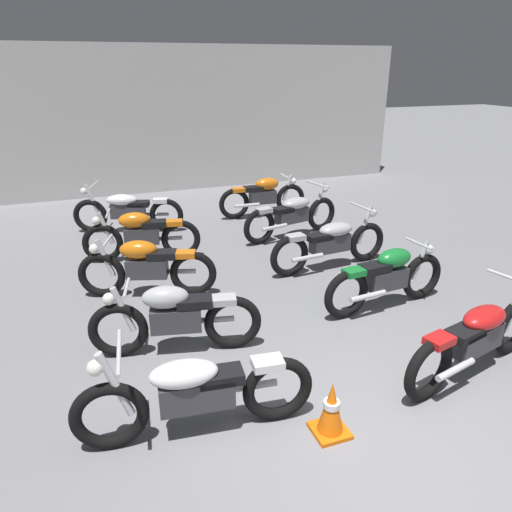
{
  "coord_description": "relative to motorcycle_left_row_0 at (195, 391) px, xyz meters",
  "views": [
    {
      "loc": [
        -2.23,
        -2.63,
        3.13
      ],
      "look_at": [
        0.0,
        3.42,
        0.55
      ],
      "focal_mm": 33.7,
      "sensor_mm": 36.0,
      "label": 1
    }
  ],
  "objects": [
    {
      "name": "back_wall",
      "position": [
        1.53,
        9.13,
        1.35
      ],
      "size": [
        12.88,
        0.24,
        3.6
      ],
      "primitive_type": "cube",
      "color": "#BCBAB7",
      "rests_on": "ground"
    },
    {
      "name": "traffic_cone",
      "position": [
        1.14,
        -0.42,
        -0.19
      ],
      "size": [
        0.32,
        0.32,
        0.54
      ],
      "color": "orange",
      "rests_on": "ground"
    },
    {
      "name": "motorcycle_right_row_4",
      "position": [
        2.98,
        6.06,
        0.01
      ],
      "size": [
        1.97,
        0.48,
        0.88
      ],
      "color": "black",
      "rests_on": "ground"
    },
    {
      "name": "motorcycle_left_row_3",
      "position": [
        0.13,
        4.4,
        0.01
      ],
      "size": [
        1.96,
        0.57,
        0.88
      ],
      "color": "black",
      "rests_on": "ground"
    },
    {
      "name": "motorcycle_left_row_0",
      "position": [
        0.0,
        0.0,
        0.0
      ],
      "size": [
        2.17,
        0.68,
        0.97
      ],
      "color": "black",
      "rests_on": "ground"
    },
    {
      "name": "motorcycle_right_row_3",
      "position": [
        3.02,
        4.61,
        0.0
      ],
      "size": [
        2.14,
        0.81,
        0.97
      ],
      "color": "black",
      "rests_on": "ground"
    },
    {
      "name": "motorcycle_left_row_4",
      "position": [
        0.08,
        6.0,
        0.0
      ],
      "size": [
        2.09,
        0.91,
        0.97
      ],
      "color": "black",
      "rests_on": "ground"
    },
    {
      "name": "motorcycle_right_row_0",
      "position": [
        3.01,
        -0.14,
        0.0
      ],
      "size": [
        2.13,
        0.82,
        0.97
      ],
      "color": "black",
      "rests_on": "ground"
    },
    {
      "name": "motorcycle_left_row_1",
      "position": [
        0.1,
        1.38,
        0.01
      ],
      "size": [
        1.95,
        0.61,
        0.88
      ],
      "color": "black",
      "rests_on": "ground"
    },
    {
      "name": "motorcycle_left_row_2",
      "position": [
        0.01,
        2.98,
        0.01
      ],
      "size": [
        1.91,
        0.74,
        0.88
      ],
      "color": "black",
      "rests_on": "ground"
    },
    {
      "name": "motorcycle_right_row_1",
      "position": [
        3.01,
        1.48,
        0.01
      ],
      "size": [
        1.97,
        0.52,
        0.88
      ],
      "color": "black",
      "rests_on": "ground"
    },
    {
      "name": "ground_plane",
      "position": [
        1.53,
        -0.83,
        -0.45
      ],
      "size": [
        60.0,
        60.0,
        0.0
      ],
      "primitive_type": "plane",
      "color": "gray"
    },
    {
      "name": "motorcycle_right_row_2",
      "position": [
        2.97,
        2.97,
        0.0
      ],
      "size": [
        2.17,
        0.68,
        0.97
      ],
      "color": "black",
      "rests_on": "ground"
    }
  ]
}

